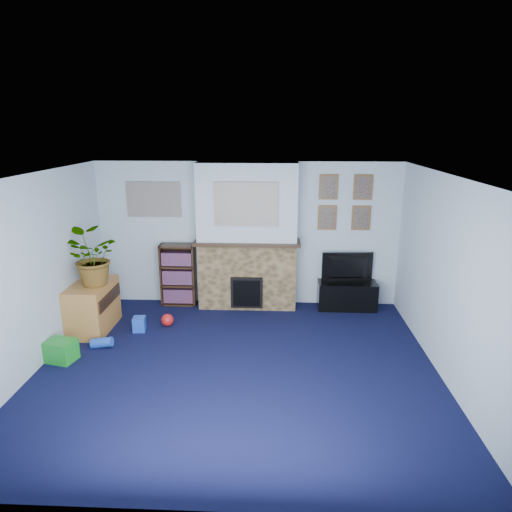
{
  "coord_description": "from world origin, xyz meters",
  "views": [
    {
      "loc": [
        0.47,
        -5.15,
        2.95
      ],
      "look_at": [
        0.2,
        0.81,
        1.24
      ],
      "focal_mm": 32.0,
      "sensor_mm": 36.0,
      "label": 1
    }
  ],
  "objects_px": {
    "television": "(348,268)",
    "bookshelf": "(179,276)",
    "sideboard": "(93,307)",
    "tv_stand": "(347,295)"
  },
  "relations": [
    {
      "from": "tv_stand",
      "to": "sideboard",
      "type": "bearing_deg",
      "value": -165.74
    },
    {
      "from": "television",
      "to": "sideboard",
      "type": "bearing_deg",
      "value": 10.82
    },
    {
      "from": "television",
      "to": "bookshelf",
      "type": "xyz_separation_m",
      "value": [
        -2.83,
        0.06,
        -0.2
      ]
    },
    {
      "from": "television",
      "to": "sideboard",
      "type": "height_order",
      "value": "television"
    },
    {
      "from": "tv_stand",
      "to": "bookshelf",
      "type": "height_order",
      "value": "bookshelf"
    },
    {
      "from": "tv_stand",
      "to": "television",
      "type": "relative_size",
      "value": 1.14
    },
    {
      "from": "television",
      "to": "bookshelf",
      "type": "distance_m",
      "value": 2.84
    },
    {
      "from": "sideboard",
      "to": "tv_stand",
      "type": "bearing_deg",
      "value": 14.26
    },
    {
      "from": "bookshelf",
      "to": "sideboard",
      "type": "relative_size",
      "value": 1.14
    },
    {
      "from": "tv_stand",
      "to": "television",
      "type": "xyz_separation_m",
      "value": [
        0.0,
        0.02,
        0.47
      ]
    }
  ]
}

